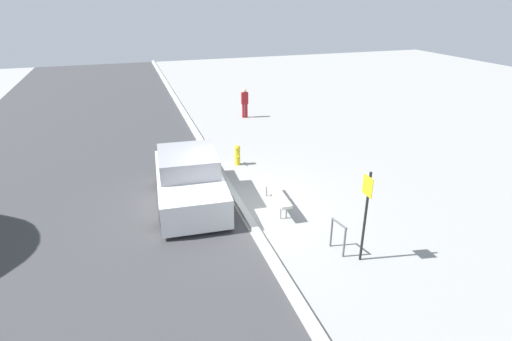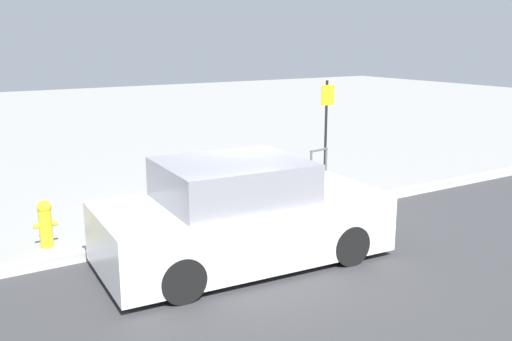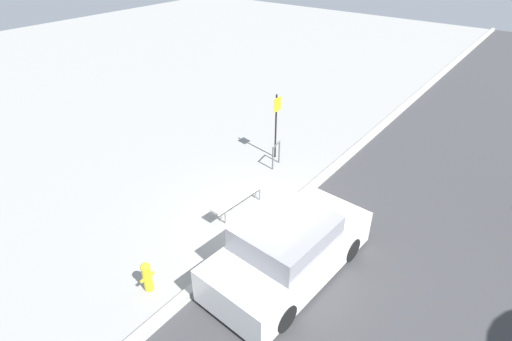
{
  "view_description": "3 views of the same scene",
  "coord_description": "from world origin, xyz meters",
  "px_view_note": "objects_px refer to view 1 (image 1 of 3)",
  "views": [
    {
      "loc": [
        10.01,
        -2.83,
        5.82
      ],
      "look_at": [
        -0.22,
        0.53,
        1.08
      ],
      "focal_mm": 28.0,
      "sensor_mm": 36.0,
      "label": 1
    },
    {
      "loc": [
        -5.03,
        -8.19,
        3.23
      ],
      "look_at": [
        0.54,
        0.69,
        0.8
      ],
      "focal_mm": 40.0,
      "sensor_mm": 36.0,
      "label": 2
    },
    {
      "loc": [
        -6.78,
        -4.83,
        6.92
      ],
      "look_at": [
        1.33,
        1.36,
        0.63
      ],
      "focal_mm": 28.0,
      "sensor_mm": 36.0,
      "label": 3
    }
  ],
  "objects_px": {
    "pedestrian": "(245,102)",
    "fire_hydrant": "(237,154)",
    "bike_rack": "(338,234)",
    "parked_car_near": "(189,180)",
    "bench": "(276,192)",
    "sign_post": "(366,209)"
  },
  "relations": [
    {
      "from": "sign_post",
      "to": "fire_hydrant",
      "type": "height_order",
      "value": "sign_post"
    },
    {
      "from": "pedestrian",
      "to": "parked_car_near",
      "type": "distance_m",
      "value": 9.28
    },
    {
      "from": "bench",
      "to": "parked_car_near",
      "type": "height_order",
      "value": "parked_car_near"
    },
    {
      "from": "sign_post",
      "to": "pedestrian",
      "type": "distance_m",
      "value": 12.57
    },
    {
      "from": "bike_rack",
      "to": "parked_car_near",
      "type": "bearing_deg",
      "value": -141.84
    },
    {
      "from": "sign_post",
      "to": "fire_hydrant",
      "type": "bearing_deg",
      "value": -169.83
    },
    {
      "from": "bench",
      "to": "sign_post",
      "type": "relative_size",
      "value": 0.9
    },
    {
      "from": "parked_car_near",
      "to": "bench",
      "type": "bearing_deg",
      "value": 67.21
    },
    {
      "from": "bike_rack",
      "to": "pedestrian",
      "type": "height_order",
      "value": "pedestrian"
    },
    {
      "from": "fire_hydrant",
      "to": "pedestrian",
      "type": "distance_m",
      "value": 6.31
    },
    {
      "from": "pedestrian",
      "to": "bike_rack",
      "type": "bearing_deg",
      "value": 88.32
    },
    {
      "from": "bench",
      "to": "fire_hydrant",
      "type": "height_order",
      "value": "fire_hydrant"
    },
    {
      "from": "fire_hydrant",
      "to": "bike_rack",
      "type": "bearing_deg",
      "value": 7.68
    },
    {
      "from": "sign_post",
      "to": "parked_car_near",
      "type": "distance_m",
      "value": 5.47
    },
    {
      "from": "parked_car_near",
      "to": "pedestrian",
      "type": "bearing_deg",
      "value": 156.67
    },
    {
      "from": "bench",
      "to": "pedestrian",
      "type": "bearing_deg",
      "value": 172.15
    },
    {
      "from": "sign_post",
      "to": "bike_rack",
      "type": "bearing_deg",
      "value": -143.23
    },
    {
      "from": "pedestrian",
      "to": "fire_hydrant",
      "type": "bearing_deg",
      "value": 75.02
    },
    {
      "from": "bench",
      "to": "bike_rack",
      "type": "relative_size",
      "value": 2.52
    },
    {
      "from": "bench",
      "to": "fire_hydrant",
      "type": "distance_m",
      "value": 3.5
    },
    {
      "from": "bench",
      "to": "sign_post",
      "type": "height_order",
      "value": "sign_post"
    },
    {
      "from": "parked_car_near",
      "to": "bike_rack",
      "type": "bearing_deg",
      "value": 41.98
    }
  ]
}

